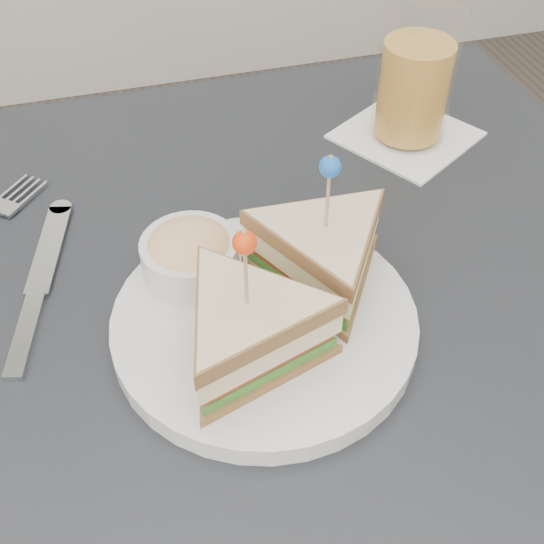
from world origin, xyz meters
The scene contains 4 objects.
table centered at (0.00, 0.00, 0.67)m, with size 0.80×0.80×0.75m.
plate_meal centered at (0.01, 0.00, 0.79)m, with size 0.30×0.29×0.14m.
cutlery_knife centered at (-0.17, 0.09, 0.75)m, with size 0.07×0.21×0.01m.
drink_set centered at (0.22, 0.22, 0.82)m, with size 0.18×0.18×0.16m.
Camera 1 is at (-0.09, -0.35, 1.17)m, focal length 45.00 mm.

